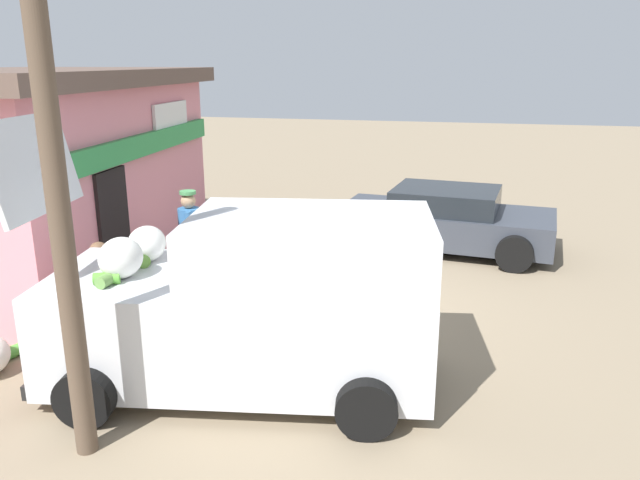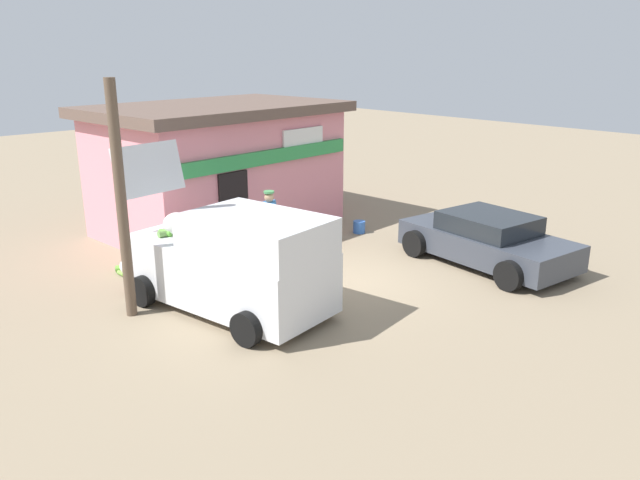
% 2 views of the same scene
% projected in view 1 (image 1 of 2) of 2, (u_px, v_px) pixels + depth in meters
% --- Properties ---
extents(ground_plane, '(60.00, 60.00, 0.00)m').
position_uv_depth(ground_plane, '(325.00, 301.00, 9.60)').
color(ground_plane, gray).
extents(storefront_bar, '(7.05, 4.86, 3.46)m').
position_uv_depth(storefront_bar, '(38.00, 170.00, 10.81)').
color(storefront_bar, pink).
rests_on(storefront_bar, ground_plane).
extents(delivery_van, '(2.71, 4.66, 3.03)m').
position_uv_depth(delivery_van, '(255.00, 303.00, 6.90)').
color(delivery_van, silver).
rests_on(delivery_van, ground_plane).
extents(parked_sedan, '(2.57, 4.28, 1.21)m').
position_uv_depth(parked_sedan, '(445.00, 220.00, 12.14)').
color(parked_sedan, '#383D47').
rests_on(parked_sedan, ground_plane).
extents(vendor_standing, '(0.53, 0.45, 1.70)m').
position_uv_depth(vendor_standing, '(190.00, 237.00, 9.56)').
color(vendor_standing, '#4C4C51').
rests_on(vendor_standing, ground_plane).
extents(customer_bending, '(0.77, 0.78, 1.36)m').
position_uv_depth(customer_bending, '(131.00, 274.00, 8.23)').
color(customer_bending, navy).
rests_on(customer_bending, ground_plane).
extents(paint_bucket, '(0.33, 0.33, 0.34)m').
position_uv_depth(paint_bucket, '(255.00, 232.00, 12.81)').
color(paint_bucket, blue).
rests_on(paint_bucket, ground_plane).
extents(utility_pole, '(0.20, 0.20, 4.43)m').
position_uv_depth(utility_pole, '(61.00, 227.00, 5.32)').
color(utility_pole, brown).
rests_on(utility_pole, ground_plane).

